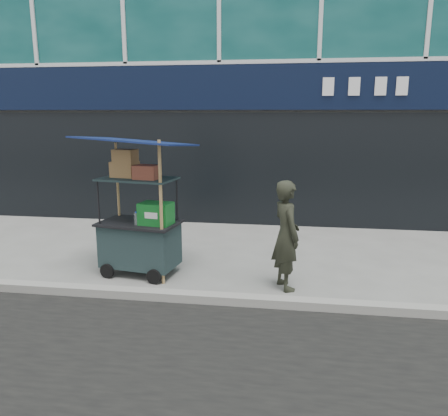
# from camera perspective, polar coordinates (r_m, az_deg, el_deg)

# --- Properties ---
(ground) EXTENTS (80.00, 80.00, 0.00)m
(ground) POSITION_cam_1_polar(r_m,az_deg,el_deg) (6.04, -6.34, -11.10)
(ground) COLOR slate
(ground) RESTS_ON ground
(curb) EXTENTS (80.00, 0.18, 0.12)m
(curb) POSITION_cam_1_polar(r_m,az_deg,el_deg) (5.84, -6.85, -11.33)
(curb) COLOR gray
(curb) RESTS_ON ground
(vendor_cart) EXTENTS (1.70, 1.33, 2.09)m
(vendor_cart) POSITION_cam_1_polar(r_m,az_deg,el_deg) (6.62, -10.89, -2.44)
(vendor_cart) COLOR #182729
(vendor_cart) RESTS_ON ground
(vendor_man) EXTENTS (0.56, 0.65, 1.52)m
(vendor_man) POSITION_cam_1_polar(r_m,az_deg,el_deg) (6.02, 8.13, -3.54)
(vendor_man) COLOR #27291E
(vendor_man) RESTS_ON ground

